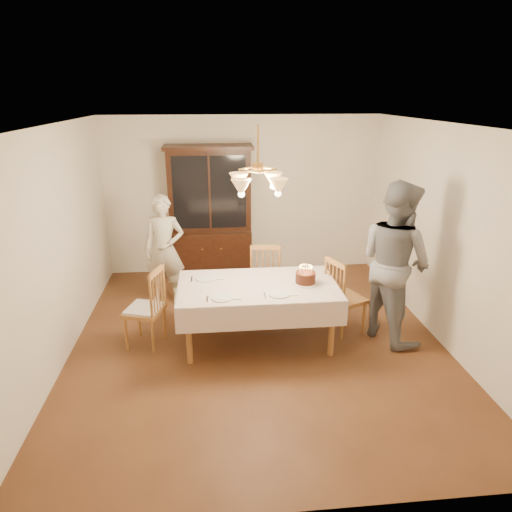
{
  "coord_description": "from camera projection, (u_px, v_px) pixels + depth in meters",
  "views": [
    {
      "loc": [
        -0.52,
        -4.99,
        2.92
      ],
      "look_at": [
        0.0,
        0.2,
        1.05
      ],
      "focal_mm": 32.0,
      "sensor_mm": 36.0,
      "label": 1
    }
  ],
  "objects": [
    {
      "name": "place_setting_near_right",
      "position": [
        280.0,
        294.0,
        5.17
      ],
      "size": [
        0.38,
        0.23,
        0.02
      ],
      "color": "white",
      "rests_on": "dining_table"
    },
    {
      "name": "dining_table",
      "position": [
        258.0,
        290.0,
        5.48
      ],
      "size": [
        1.9,
        1.1,
        0.76
      ],
      "color": "#935B2A",
      "rests_on": "ground"
    },
    {
      "name": "birthday_cake",
      "position": [
        305.0,
        278.0,
        5.46
      ],
      "size": [
        0.3,
        0.3,
        0.23
      ],
      "color": "white",
      "rests_on": "dining_table"
    },
    {
      "name": "place_setting_far_left",
      "position": [
        207.0,
        278.0,
        5.62
      ],
      "size": [
        0.4,
        0.25,
        0.02
      ],
      "color": "white",
      "rests_on": "dining_table"
    },
    {
      "name": "place_setting_near_left",
      "position": [
        223.0,
        298.0,
        5.08
      ],
      "size": [
        0.39,
        0.24,
        0.02
      ],
      "color": "white",
      "rests_on": "dining_table"
    },
    {
      "name": "china_hutch",
      "position": [
        210.0,
        215.0,
        7.42
      ],
      "size": [
        1.38,
        0.54,
        2.16
      ],
      "color": "black",
      "rests_on": "ground"
    },
    {
      "name": "ground",
      "position": [
        258.0,
        340.0,
        5.71
      ],
      "size": [
        5.0,
        5.0,
        0.0
      ],
      "primitive_type": "plane",
      "color": "#502B17",
      "rests_on": "ground"
    },
    {
      "name": "chair_left_end",
      "position": [
        145.0,
        311.0,
        5.47
      ],
      "size": [
        0.53,
        0.55,
        1.0
      ],
      "color": "#935B2A",
      "rests_on": "ground"
    },
    {
      "name": "chair_far_side",
      "position": [
        265.0,
        279.0,
        6.45
      ],
      "size": [
        0.48,
        0.46,
        1.0
      ],
      "color": "#935B2A",
      "rests_on": "ground"
    },
    {
      "name": "chandelier",
      "position": [
        258.0,
        183.0,
        5.04
      ],
      "size": [
        0.62,
        0.62,
        0.73
      ],
      "color": "#BF8C3F",
      "rests_on": "ground"
    },
    {
      "name": "adult_in_grey",
      "position": [
        395.0,
        262.0,
        5.51
      ],
      "size": [
        1.07,
        1.18,
        1.99
      ],
      "primitive_type": "imported",
      "rotation": [
        0.0,
        0.0,
        1.96
      ],
      "color": "slate",
      "rests_on": "ground"
    },
    {
      "name": "room_shell",
      "position": [
        258.0,
        218.0,
        5.17
      ],
      "size": [
        5.0,
        5.0,
        5.0
      ],
      "color": "white",
      "rests_on": "ground"
    },
    {
      "name": "elderly_woman",
      "position": [
        164.0,
        250.0,
        6.54
      ],
      "size": [
        0.61,
        0.43,
        1.6
      ],
      "primitive_type": "imported",
      "rotation": [
        0.0,
        0.0,
        -0.09
      ],
      "color": "beige",
      "rests_on": "ground"
    },
    {
      "name": "chair_right_end",
      "position": [
        344.0,
        299.0,
        5.79
      ],
      "size": [
        0.55,
        0.57,
        1.0
      ],
      "color": "#935B2A",
      "rests_on": "ground"
    }
  ]
}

